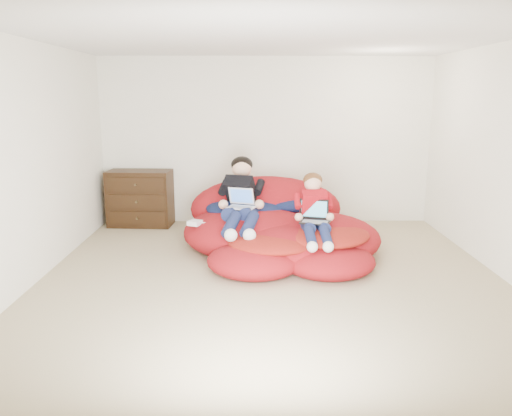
# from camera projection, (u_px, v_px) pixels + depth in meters

# --- Properties ---
(room_shell) EXTENTS (5.10, 5.10, 2.77)m
(room_shell) POSITION_uv_depth(u_px,v_px,m) (272.00, 258.00, 5.37)
(room_shell) COLOR tan
(room_shell) RESTS_ON ground
(dresser) EXTENTS (0.96, 0.56, 0.84)m
(dresser) POSITION_uv_depth(u_px,v_px,m) (140.00, 198.00, 7.51)
(dresser) COLOR black
(dresser) RESTS_ON ground
(beanbag_pile) EXTENTS (2.48, 2.36, 0.95)m
(beanbag_pile) POSITION_uv_depth(u_px,v_px,m) (279.00, 230.00, 6.31)
(beanbag_pile) COLOR #A61218
(beanbag_pile) RESTS_ON ground
(cream_pillow) EXTENTS (0.49, 0.31, 0.31)m
(cream_pillow) POSITION_uv_depth(u_px,v_px,m) (233.00, 193.00, 6.88)
(cream_pillow) COLOR beige
(cream_pillow) RESTS_ON beanbag_pile
(older_boy) EXTENTS (0.49, 1.34, 0.82)m
(older_boy) POSITION_uv_depth(u_px,v_px,m) (241.00, 195.00, 6.26)
(older_boy) COLOR black
(older_boy) RESTS_ON beanbag_pile
(younger_boy) EXTENTS (0.33, 0.98, 0.74)m
(younger_boy) POSITION_uv_depth(u_px,v_px,m) (314.00, 209.00, 5.80)
(younger_boy) COLOR #B40F19
(younger_boy) RESTS_ON beanbag_pile
(laptop_white) EXTENTS (0.38, 0.40, 0.23)m
(laptop_white) POSITION_uv_depth(u_px,v_px,m) (241.00, 202.00, 6.16)
(laptop_white) COLOR white
(laptop_white) RESTS_ON older_boy
(laptop_black) EXTENTS (0.39, 0.35, 0.25)m
(laptop_black) POSITION_uv_depth(u_px,v_px,m) (315.00, 216.00, 5.78)
(laptop_black) COLOR black
(laptop_black) RESTS_ON younger_boy
(power_adapter) EXTENTS (0.19, 0.19, 0.05)m
(power_adapter) POSITION_uv_depth(u_px,v_px,m) (195.00, 223.00, 6.07)
(power_adapter) COLOR white
(power_adapter) RESTS_ON beanbag_pile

